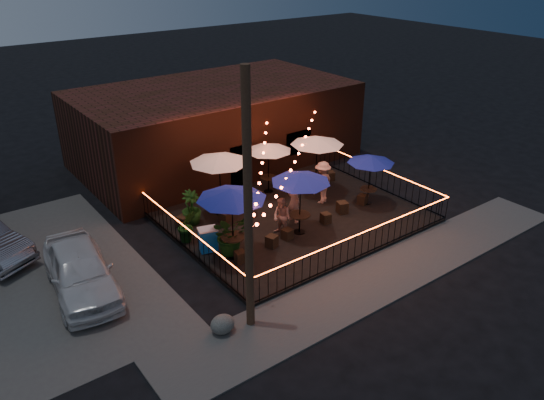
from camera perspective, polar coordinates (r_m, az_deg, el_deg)
The scene contains 36 objects.
ground at distance 21.39m, azimuth 5.71°, elevation -4.14°, with size 110.00×110.00×0.00m, color black.
patio at distance 22.67m, azimuth 2.35°, elevation -1.96°, with size 10.00×8.00×0.15m, color black.
sidewalk at distance 19.49m, azimuth 12.15°, elevation -7.84°, with size 18.00×2.50×0.05m, color #484543.
brick_building at distance 28.55m, azimuth -6.16°, elevation 8.09°, with size 14.00×8.00×4.00m.
utility_pole at distance 14.72m, azimuth -2.57°, elevation -1.02°, with size 0.26×0.26×8.00m, color #3E2619.
fence_front at distance 19.84m, azimuth 9.65°, elevation -4.76°, with size 10.00×0.04×1.04m.
fence_left at distance 20.00m, azimuth -8.89°, elevation -4.44°, with size 0.04×8.00×1.04m.
fence_right at distance 25.57m, azimuth 11.16°, elevation 2.37°, with size 0.04×8.00×1.04m.
festoon_lights at distance 20.84m, azimuth 0.82°, elevation 2.90°, with size 10.02×8.72×1.32m.
cafe_table_0 at distance 18.67m, azimuth -4.38°, elevation 0.56°, with size 3.31×3.31×2.78m.
cafe_table_1 at distance 21.96m, azimuth -5.72°, elevation 4.42°, with size 2.54×2.54×2.75m.
cafe_table_2 at distance 20.40m, azimuth 3.10°, elevation 2.34°, with size 2.75×2.75×2.60m.
cafe_table_3 at distance 24.08m, azimuth -0.39°, elevation 5.62°, with size 2.70×2.70×2.37m.
cafe_table_4 at distance 23.36m, azimuth 10.60°, elevation 4.27°, with size 2.31×2.31×2.27m.
cafe_table_5 at distance 24.17m, azimuth 4.89°, elevation 6.33°, with size 2.76×2.76×2.69m.
bistro_chair_0 at distance 19.45m, azimuth -3.45°, elevation -6.11°, with size 0.36×0.36×0.43m, color black.
bistro_chair_1 at distance 20.34m, azimuth -0.03°, elevation -4.46°, with size 0.39×0.39×0.46m, color black.
bistro_chair_2 at distance 21.98m, azimuth -9.55°, elevation -2.32°, with size 0.42×0.42×0.50m, color black.
bistro_chair_3 at distance 22.18m, azimuth -5.11°, elevation -1.85°, with size 0.38×0.38×0.45m, color black.
bistro_chair_4 at distance 20.85m, azimuth 1.64°, elevation -3.70°, with size 0.37×0.37×0.43m, color black.
bistro_chair_5 at distance 22.14m, azimuth 5.79°, elevation -1.95°, with size 0.37×0.37×0.44m, color black.
bistro_chair_6 at distance 23.80m, azimuth -1.71°, elevation 0.35°, with size 0.42×0.42×0.50m, color black.
bistro_chair_7 at distance 24.83m, azimuth 2.06°, elevation 1.40°, with size 0.37×0.37×0.44m, color black.
bistro_chair_8 at distance 23.03m, azimuth 7.56°, elevation -0.80°, with size 0.42×0.42×0.50m, color black.
bistro_chair_9 at distance 23.96m, azimuth 9.70°, elevation 0.07°, with size 0.37×0.37×0.44m, color black.
bistro_chair_10 at distance 25.52m, azimuth 3.98°, elevation 2.08°, with size 0.39×0.39×0.46m, color black.
bistro_chair_11 at distance 26.19m, azimuth 6.30°, elevation 2.59°, with size 0.36×0.36×0.43m, color black.
patron_a at distance 21.86m, azimuth 2.36°, elevation -0.23°, with size 0.65×0.43×1.78m, color tan.
patron_b at distance 20.87m, azimuth 1.07°, elevation -1.84°, with size 0.78×0.60×1.60m, color #D4A286.
patron_c at distance 23.57m, azimuth 5.45°, elevation 1.90°, with size 1.26×0.72×1.94m, color tan.
potted_shrub_a at distance 19.76m, azimuth -4.53°, elevation -3.71°, with size 1.39×1.20×1.54m, color #17350E.
potted_shrub_b at distance 20.76m, azimuth -9.11°, elevation -2.74°, with size 0.74×0.60×1.35m, color #183D12.
potted_shrub_c at distance 22.00m, azimuth -8.69°, elevation -0.83°, with size 0.81×0.81×1.45m, color #154116.
cooler at distance 20.13m, azimuth -6.89°, elevation -4.21°, with size 0.82×0.69×0.94m.
boulder at distance 16.45m, azimuth -5.35°, elevation -13.16°, with size 0.83×0.70×0.64m, color #42423E.
car_white at distance 18.94m, azimuth -19.93°, elevation -7.15°, with size 1.94×4.82×1.64m, color silver.
Camera 1 is at (-12.69, -13.52, 10.66)m, focal length 35.00 mm.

